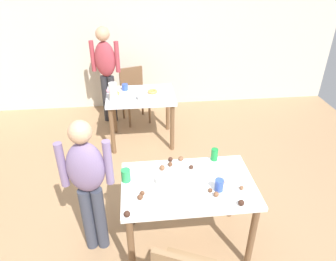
{
  "coord_description": "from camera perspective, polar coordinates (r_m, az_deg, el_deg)",
  "views": [
    {
      "loc": [
        -0.34,
        -2.15,
        2.55
      ],
      "look_at": [
        -0.04,
        0.63,
        0.9
      ],
      "focal_mm": 33.63,
      "sensor_mm": 36.0,
      "label": 1
    }
  ],
  "objects": [
    {
      "name": "ground_plane",
      "position": [
        3.35,
        1.86,
        -18.95
      ],
      "size": [
        6.4,
        6.4,
        0.0
      ],
      "primitive_type": "plane",
      "color": "#9E7A56"
    },
    {
      "name": "wall_back",
      "position": [
        5.5,
        -2.65,
        17.44
      ],
      "size": [
        6.4,
        0.1,
        2.6
      ],
      "primitive_type": "cube",
      "color": "beige",
      "rests_on": "ground_plane"
    },
    {
      "name": "dining_table_near",
      "position": [
        2.87,
        3.62,
        -11.17
      ],
      "size": [
        1.17,
        0.73,
        0.75
      ],
      "color": "white",
      "rests_on": "ground_plane"
    },
    {
      "name": "dining_table_far",
      "position": [
        4.48,
        -4.93,
        5.05
      ],
      "size": [
        0.95,
        0.7,
        0.75
      ],
      "color": "silver",
      "rests_on": "ground_plane"
    },
    {
      "name": "chair_far_table",
      "position": [
        5.18,
        -6.22,
        7.04
      ],
      "size": [
        0.5,
        0.5,
        0.87
      ],
      "color": "brown",
      "rests_on": "ground_plane"
    },
    {
      "name": "person_girl_near",
      "position": [
        2.8,
        -14.34,
        -8.58
      ],
      "size": [
        0.45,
        0.21,
        1.39
      ],
      "color": "#383D4C",
      "rests_on": "ground_plane"
    },
    {
      "name": "person_adult_far",
      "position": [
        5.03,
        -11.18,
        11.16
      ],
      "size": [
        0.45,
        0.26,
        1.54
      ],
      "color": "#28282D",
      "rests_on": "ground_plane"
    },
    {
      "name": "mixing_bowl",
      "position": [
        2.77,
        -0.48,
        -9.04
      ],
      "size": [
        0.17,
        0.17,
        0.06
      ],
      "primitive_type": "cylinder",
      "color": "white",
      "rests_on": "dining_table_near"
    },
    {
      "name": "soda_can",
      "position": [
        3.07,
        8.42,
        -4.32
      ],
      "size": [
        0.07,
        0.07,
        0.12
      ],
      "primitive_type": "cylinder",
      "color": "#198438",
      "rests_on": "dining_table_near"
    },
    {
      "name": "fork_near",
      "position": [
        2.6,
        -0.86,
        -13.13
      ],
      "size": [
        0.17,
        0.02,
        0.01
      ],
      "primitive_type": "cube",
      "color": "silver",
      "rests_on": "dining_table_near"
    },
    {
      "name": "cup_near_0",
      "position": [
        2.72,
        9.24,
        -9.74
      ],
      "size": [
        0.07,
        0.07,
        0.11
      ],
      "primitive_type": "cylinder",
      "color": "#3351B2",
      "rests_on": "dining_table_near"
    },
    {
      "name": "cup_near_1",
      "position": [
        2.81,
        -7.65,
        -8.06
      ],
      "size": [
        0.08,
        0.08,
        0.12
      ],
      "primitive_type": "cylinder",
      "color": "green",
      "rests_on": "dining_table_near"
    },
    {
      "name": "cake_ball_0",
      "position": [
        2.64,
        -5.08,
        -11.93
      ],
      "size": [
        0.05,
        0.05,
        0.05
      ],
      "primitive_type": "sphere",
      "color": "brown",
      "rests_on": "dining_table_near"
    },
    {
      "name": "cake_ball_1",
      "position": [
        2.67,
        -4.7,
        -11.26
      ],
      "size": [
        0.04,
        0.04,
        0.04
      ],
      "primitive_type": "sphere",
      "color": "brown",
      "rests_on": "dining_table_near"
    },
    {
      "name": "cake_ball_2",
      "position": [
        3.05,
        2.35,
        -5.11
      ],
      "size": [
        0.05,
        0.05,
        0.05
      ],
      "primitive_type": "sphere",
      "color": "brown",
      "rests_on": "dining_table_near"
    },
    {
      "name": "cake_ball_3",
      "position": [
        2.64,
        13.14,
        -12.64
      ],
      "size": [
        0.05,
        0.05,
        0.05
      ],
      "primitive_type": "sphere",
      "color": "#3D2319",
      "rests_on": "dining_table_near"
    },
    {
      "name": "cake_ball_4",
      "position": [
        2.98,
        0.41,
        -6.12
      ],
      "size": [
        0.04,
        0.04,
        0.04
      ],
      "primitive_type": "sphere",
      "color": "brown",
      "rests_on": "dining_table_near"
    },
    {
      "name": "cake_ball_5",
      "position": [
        2.68,
        8.74,
        -11.35
      ],
      "size": [
        0.05,
        0.05,
        0.05
      ],
      "primitive_type": "sphere",
      "color": "brown",
      "rests_on": "dining_table_near"
    },
    {
      "name": "cake_ball_6",
      "position": [
        2.51,
        -7.44,
        -14.76
      ],
      "size": [
        0.05,
        0.05,
        0.05
      ],
      "primitive_type": "sphere",
      "color": "#3D2319",
      "rests_on": "dining_table_near"
    },
    {
      "name": "cake_ball_7",
      "position": [
        2.72,
        7.67,
        -10.69
      ],
      "size": [
        0.04,
        0.04,
        0.04
      ],
      "primitive_type": "sphere",
      "color": "brown",
      "rests_on": "dining_table_near"
    },
    {
      "name": "cake_ball_8",
      "position": [
        2.79,
        13.19,
        -10.08
      ],
      "size": [
        0.04,
        0.04,
        0.04
      ],
      "primitive_type": "sphere",
      "color": "brown",
      "rests_on": "dining_table_near"
    },
    {
      "name": "cake_ball_9",
      "position": [
        2.93,
        -1.07,
        -6.76
      ],
      "size": [
        0.05,
        0.05,
        0.05
      ],
      "primitive_type": "sphere",
      "color": "brown",
      "rests_on": "dining_table_near"
    },
    {
      "name": "cake_ball_10",
      "position": [
        2.95,
        4.24,
        -6.62
      ],
      "size": [
        0.04,
        0.04,
        0.04
      ],
      "primitive_type": "sphere",
      "color": "#3D2319",
      "rests_on": "dining_table_near"
    },
    {
      "name": "cake_ball_11",
      "position": [
        2.81,
        9.77,
        -9.18
      ],
      "size": [
        0.05,
        0.05,
        0.05
      ],
      "primitive_type": "sphere",
      "color": "brown",
      "rests_on": "dining_table_near"
    },
    {
      "name": "cake_ball_12",
      "position": [
        3.04,
        0.45,
        -5.25
      ],
      "size": [
        0.05,
        0.05,
        0.05
      ],
      "primitive_type": "sphere",
      "color": "#3D2319",
      "rests_on": "dining_table_near"
    },
    {
      "name": "pitcher_far",
      "position": [
        4.23,
        -9.92,
        6.84
      ],
      "size": [
        0.11,
        0.11,
        0.26
      ],
      "primitive_type": "cylinder",
      "color": "white",
      "rests_on": "dining_table_far"
    },
    {
      "name": "cup_far_0",
      "position": [
        4.59,
        -7.81,
        7.81
      ],
      "size": [
        0.09,
        0.09,
        0.09
      ],
      "primitive_type": "cylinder",
      "color": "#3351B2",
      "rests_on": "dining_table_far"
    },
    {
      "name": "cup_far_1",
      "position": [
        4.23,
        -5.02,
        6.12
      ],
      "size": [
        0.07,
        0.07,
        0.11
      ],
      "primitive_type": "cylinder",
      "color": "white",
      "rests_on": "dining_table_far"
    },
    {
      "name": "donut_far_0",
      "position": [
        4.46,
        -9.55,
        6.62
      ],
      "size": [
        0.13,
        0.13,
        0.04
      ],
      "primitive_type": "torus",
      "color": "gold",
      "rests_on": "dining_table_far"
    },
    {
      "name": "donut_far_1",
      "position": [
        4.57,
        -10.32,
        7.17
      ],
      "size": [
        0.13,
        0.13,
        0.04
      ],
      "primitive_type": "torus",
      "color": "pink",
      "rests_on": "dining_table_far"
    },
    {
      "name": "donut_far_2",
      "position": [
        4.47,
        -2.81,
        7.07
      ],
      "size": [
        0.14,
        0.14,
        0.04
      ],
      "primitive_type": "torus",
      "color": "gold",
      "rests_on": "dining_table_far"
    }
  ]
}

